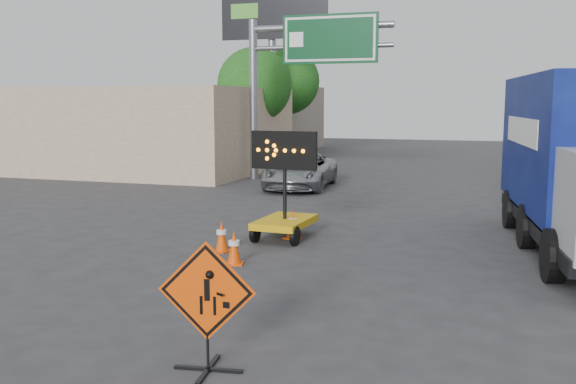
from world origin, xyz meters
The scene contains 13 objects.
ground centered at (0.00, 0.00, 0.00)m, with size 100.00×100.00×0.00m, color #2D2D30.
storefront_left_near centered at (-14.00, 20.00, 2.00)m, with size 14.00×10.00×4.00m, color #CCB493.
storefront_left_far centered at (-15.00, 34.00, 2.20)m, with size 12.00×10.00×4.40m, color gray.
highway_gantry centered at (-4.43, 17.96, 5.07)m, with size 6.18×0.38×6.90m.
billboard centered at (-8.35, 25.87, 7.35)m, with size 6.10×0.54×9.85m.
tree_left_near centered at (-8.00, 22.00, 4.16)m, with size 3.71×3.71×6.03m.
tree_left_far centered at (-9.00, 30.00, 4.60)m, with size 4.10×4.10×6.66m.
construction_sign centered at (0.29, -1.08, 0.88)m, with size 1.25×0.89×1.67m.
arrow_board centered at (-1.29, 6.68, 0.60)m, with size 1.68×1.92×2.66m.
pickup_truck centered at (-3.70, 15.81, 0.68)m, with size 2.25×4.88×1.36m, color #9FA0A6.
cone_a centered at (-1.48, 3.94, 0.36)m, with size 0.45×0.45×0.72m.
cone_b centered at (-2.20, 4.93, 0.35)m, with size 0.43×0.43×0.71m.
cone_c centered at (-1.11, 6.75, 0.36)m, with size 0.43×0.43×0.72m.
Camera 1 is at (3.65, -8.05, 3.36)m, focal length 40.00 mm.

